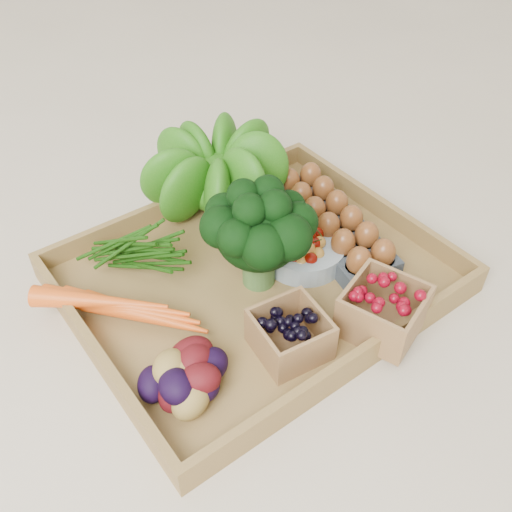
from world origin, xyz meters
TOP-DOWN VIEW (x-y plane):
  - ground at (0.00, 0.00)m, footprint 4.00×4.00m
  - tray at (0.00, 0.00)m, footprint 0.55×0.45m
  - carrots at (-0.21, 0.05)m, footprint 0.22×0.15m
  - lettuce at (0.06, 0.19)m, footprint 0.17×0.17m
  - broccoli at (-0.00, -0.01)m, footprint 0.17×0.17m
  - cherry_bowl at (0.09, -0.01)m, footprint 0.13×0.13m
  - egg_carton at (0.16, 0.01)m, footprint 0.15×0.29m
  - potatoes at (-0.20, -0.11)m, footprint 0.14×0.14m
  - punnet_blackberry at (-0.05, -0.14)m, footprint 0.10×0.10m
  - punnet_raspberry at (0.08, -0.19)m, footprint 0.13×0.13m

SIDE VIEW (x-z plane):
  - ground at x=0.00m, z-range 0.00..0.00m
  - tray at x=0.00m, z-range 0.00..0.01m
  - egg_carton at x=0.16m, z-range 0.01..0.05m
  - cherry_bowl at x=0.09m, z-range 0.01..0.05m
  - carrots at x=-0.21m, z-range 0.01..0.07m
  - punnet_blackberry at x=-0.05m, z-range 0.01..0.08m
  - punnet_raspberry at x=0.08m, z-range 0.01..0.09m
  - potatoes at x=-0.20m, z-range 0.01..0.09m
  - broccoli at x=0.00m, z-range 0.02..0.15m
  - lettuce at x=0.06m, z-range 0.02..0.18m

